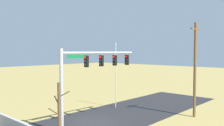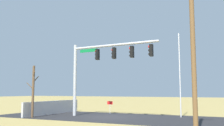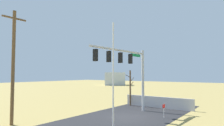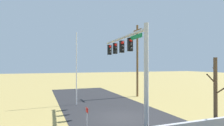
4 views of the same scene
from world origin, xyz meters
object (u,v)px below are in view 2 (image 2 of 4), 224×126
object	(u,v)px
signal_mast	(101,62)
bare_tree	(33,91)
flagpole	(180,75)
open_sign	(110,104)
utility_pole	(193,46)

from	to	relation	value
signal_mast	bare_tree	size ratio (longest dim) A/B	1.87
signal_mast	bare_tree	world-z (taller)	signal_mast
flagpole	bare_tree	xyz separation A→B (m)	(11.25, 5.45, -1.37)
signal_mast	flagpole	xyz separation A→B (m)	(-6.28, -2.67, -1.13)
flagpole	bare_tree	distance (m)	12.58
flagpole	bare_tree	bearing A→B (deg)	25.86
open_sign	flagpole	bearing A→B (deg)	175.28
signal_mast	utility_pole	size ratio (longest dim) A/B	0.91
open_sign	utility_pole	bearing A→B (deg)	136.78
signal_mast	utility_pole	xyz separation A→B (m)	(-8.50, 5.36, -0.11)
signal_mast	bare_tree	bearing A→B (deg)	29.27
flagpole	utility_pole	size ratio (longest dim) A/B	0.81
utility_pole	open_sign	world-z (taller)	utility_pole
signal_mast	utility_pole	world-z (taller)	utility_pole
flagpole	bare_tree	world-z (taller)	flagpole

